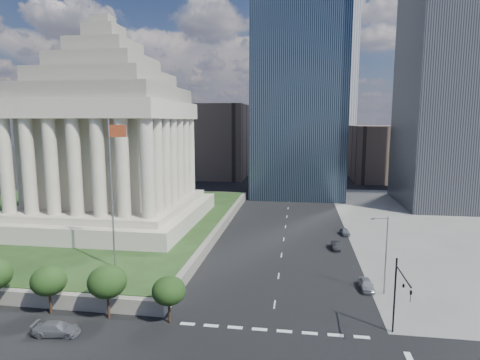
% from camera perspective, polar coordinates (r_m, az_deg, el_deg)
% --- Properties ---
extents(ground, '(500.00, 500.00, 0.00)m').
position_cam_1_polar(ground, '(127.07, 7.20, -1.52)').
color(ground, black).
rests_on(ground, ground).
extents(plaza_terrace, '(66.00, 70.00, 1.80)m').
position_cam_1_polar(plaza_terrace, '(91.36, -23.29, -5.46)').
color(plaza_terrace, slate).
rests_on(plaza_terrace, ground).
extents(plaza_lawn, '(64.00, 68.00, 0.10)m').
position_cam_1_polar(plaza_lawn, '(91.15, -23.33, -4.88)').
color(plaza_lawn, '#1F3315').
rests_on(plaza_lawn, plaza_terrace).
extents(war_memorial, '(34.00, 34.00, 39.00)m').
position_cam_1_polar(war_memorial, '(81.82, -18.24, 7.77)').
color(war_memorial, '#A8A08C').
rests_on(war_memorial, plaza_lawn).
extents(flagpole, '(2.52, 0.24, 20.00)m').
position_cam_1_polar(flagpole, '(55.56, -17.68, -0.87)').
color(flagpole, slate).
rests_on(flagpole, plaza_lawn).
extents(midrise_glass, '(26.00, 26.00, 60.00)m').
position_cam_1_polar(midrise_glass, '(120.48, 8.38, 12.25)').
color(midrise_glass, black).
rests_on(midrise_glass, ground).
extents(highrise_ne, '(26.00, 28.00, 100.00)m').
position_cam_1_polar(highrise_ne, '(120.42, 29.43, 20.95)').
color(highrise_ne, black).
rests_on(highrise_ne, ground).
extents(building_filler_ne, '(20.00, 30.00, 20.00)m').
position_cam_1_polar(building_filler_ne, '(158.38, 19.21, 3.68)').
color(building_filler_ne, brown).
rests_on(building_filler_ne, ground).
extents(building_filler_nw, '(24.00, 30.00, 28.00)m').
position_cam_1_polar(building_filler_nw, '(158.75, -3.38, 5.58)').
color(building_filler_nw, brown).
rests_on(building_filler_nw, ground).
extents(traffic_signal_ne, '(0.30, 5.74, 8.00)m').
position_cam_1_polar(traffic_signal_ne, '(43.35, 21.76, -14.49)').
color(traffic_signal_ne, black).
rests_on(traffic_signal_ne, ground).
extents(street_lamp_north, '(2.13, 0.22, 10.00)m').
position_cam_1_polar(street_lamp_north, '(53.76, 19.89, -9.45)').
color(street_lamp_north, slate).
rests_on(street_lamp_north, ground).
extents(suv_grey, '(4.92, 2.46, 1.37)m').
position_cam_1_polar(suv_grey, '(47.43, -24.63, -18.67)').
color(suv_grey, slate).
rests_on(suv_grey, ground).
extents(parked_sedan_near, '(4.08, 1.78, 1.37)m').
position_cam_1_polar(parked_sedan_near, '(56.09, 17.53, -13.99)').
color(parked_sedan_near, '#919399').
rests_on(parked_sedan_near, ground).
extents(parked_sedan_mid, '(3.82, 1.40, 1.25)m').
position_cam_1_polar(parked_sedan_mid, '(71.13, 13.45, -9.07)').
color(parked_sedan_mid, black).
rests_on(parked_sedan_mid, ground).
extents(parked_sedan_far, '(3.88, 1.96, 1.27)m').
position_cam_1_polar(parked_sedan_far, '(80.11, 14.69, -7.13)').
color(parked_sedan_far, slate).
rests_on(parked_sedan_far, ground).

